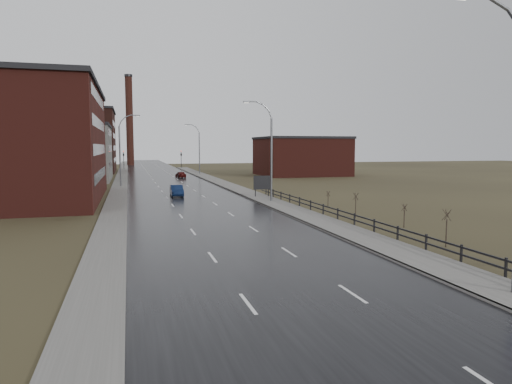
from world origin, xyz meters
TOP-DOWN VIEW (x-y plane):
  - ground at (0.00, 0.00)m, footprint 320.00×320.00m
  - road at (0.00, 60.00)m, footprint 14.00×300.00m
  - sidewalk_right at (8.60, 35.00)m, footprint 3.20×180.00m
  - curb_right at (7.08, 35.00)m, footprint 0.16×180.00m
  - sidewalk_left at (-8.20, 60.00)m, footprint 2.40×260.00m
  - warehouse_mid at (-17.99, 78.00)m, footprint 16.32×20.40m
  - warehouse_far at (-22.99, 108.00)m, footprint 26.52×24.48m
  - building_right at (30.30, 82.00)m, footprint 18.36×16.32m
  - smokestack at (-6.00, 150.00)m, footprint 2.70×2.70m
  - streetlight_right_mid at (8.50, 36.00)m, footprint 3.36×0.28m
  - streetlight_left at (-7.70, 62.00)m, footprint 3.36×0.28m
  - streetlight_right_far at (8.50, 90.00)m, footprint 3.36×0.28m
  - guardrail at (10.30, 18.31)m, footprint 0.10×53.05m
  - shrub_c at (12.38, 10.86)m, footprint 0.57×0.60m
  - shrub_d at (13.89, 17.67)m, footprint 0.45×0.47m
  - shrub_e at (12.65, 23.26)m, footprint 0.53×0.56m
  - shrub_f at (13.09, 30.04)m, footprint 0.42×0.44m
  - billboard at (9.10, 40.75)m, footprint 2.20×0.17m
  - traffic_light_left at (-8.00, 120.00)m, footprint 0.58×2.73m
  - traffic_light_right at (8.00, 120.00)m, footprint 0.58×2.73m
  - car_near at (-0.94, 45.08)m, footprint 1.55×4.30m
  - car_far at (3.34, 79.36)m, footprint 2.04×4.08m

SIDE VIEW (x-z plane):
  - ground at x=0.00m, z-range 0.00..0.00m
  - road at x=0.00m, z-range 0.00..0.06m
  - sidewalk_left at x=-8.20m, z-range 0.00..0.12m
  - sidewalk_right at x=8.60m, z-range 0.00..0.18m
  - curb_right at x=7.08m, z-range 0.00..0.18m
  - car_far at x=3.34m, z-range 0.00..1.34m
  - car_near at x=-0.94m, z-range 0.00..1.41m
  - guardrail at x=10.30m, z-range 0.16..1.26m
  - shrub_f at x=13.09m, z-range 0.05..1.78m
  - shrub_d at x=13.89m, z-range 0.06..1.93m
  - shrub_e at x=12.65m, z-range 0.07..2.30m
  - shrub_c at x=12.38m, z-range 0.08..2.48m
  - billboard at x=9.10m, z-range 0.45..3.20m
  - building_right at x=30.30m, z-range 0.01..8.51m
  - traffic_light_left at x=-8.00m, z-range 1.95..7.25m
  - traffic_light_right at x=8.00m, z-range 1.95..7.25m
  - warehouse_mid at x=-17.99m, z-range 0.01..10.51m
  - streetlight_right_mid at x=8.50m, z-range 0.16..11.51m
  - streetlight_left at x=-7.70m, z-range 0.16..11.51m
  - streetlight_right_far at x=8.50m, z-range 0.16..11.51m
  - warehouse_far at x=-22.99m, z-range 0.01..15.51m
  - smokestack at x=-6.00m, z-range 0.15..30.85m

